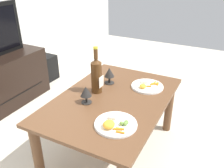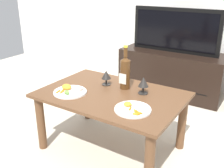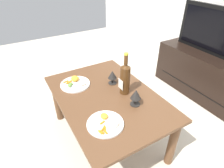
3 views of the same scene
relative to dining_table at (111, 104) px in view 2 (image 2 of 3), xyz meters
name	(u,v)px [view 2 (image 2 of 3)]	position (x,y,z in m)	size (l,w,h in m)	color
ground_plane	(111,147)	(0.00, 0.00, -0.42)	(6.40, 6.40, 0.00)	beige
dining_table	(111,104)	(0.00, 0.00, 0.00)	(1.13, 0.77, 0.51)	brown
tv_stand	(172,73)	(-0.02, 1.44, -0.15)	(1.29, 0.50, 0.54)	black
tv_screen	(175,30)	(-0.02, 1.44, 0.38)	(1.07, 0.05, 0.53)	black
wine_bottle	(125,72)	(0.04, 0.15, 0.24)	(0.08, 0.08, 0.37)	#4C2D14
goblet_left	(106,75)	(-0.14, 0.14, 0.18)	(0.08, 0.08, 0.13)	black
goblet_right	(143,83)	(0.21, 0.14, 0.18)	(0.08, 0.08, 0.14)	black
dinner_plate_left	(70,91)	(-0.29, -0.17, 0.10)	(0.27, 0.27, 0.06)	white
dinner_plate_right	(133,109)	(0.29, -0.17, 0.10)	(0.26, 0.26, 0.04)	white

